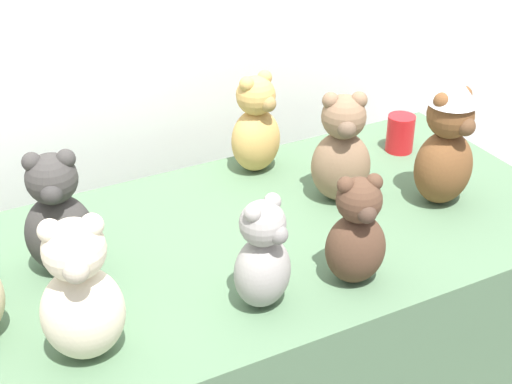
{
  "coord_description": "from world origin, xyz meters",
  "views": [
    {
      "loc": [
        -0.71,
        -1.12,
        1.72
      ],
      "look_at": [
        0.0,
        0.25,
        0.82
      ],
      "focal_mm": 53.32,
      "sensor_mm": 36.0,
      "label": 1
    }
  ],
  "objects_px": {
    "display_table": "(256,344)",
    "teddy_bear_ash": "(263,257)",
    "teddy_bear_chestnut": "(447,141)",
    "party_cup_red": "(400,133)",
    "teddy_bear_cocoa": "(357,233)",
    "teddy_bear_cream": "(80,294)",
    "teddy_bear_charcoal": "(57,216)",
    "teddy_bear_honey": "(256,126)",
    "teddy_bear_mocha": "(342,151)"
  },
  "relations": [
    {
      "from": "teddy_bear_mocha",
      "to": "party_cup_red",
      "type": "bearing_deg",
      "value": 50.41
    },
    {
      "from": "teddy_bear_cocoa",
      "to": "party_cup_red",
      "type": "bearing_deg",
      "value": 56.69
    },
    {
      "from": "teddy_bear_cream",
      "to": "teddy_bear_chestnut",
      "type": "distance_m",
      "value": 1.0
    },
    {
      "from": "teddy_bear_mocha",
      "to": "display_table",
      "type": "bearing_deg",
      "value": -144.67
    },
    {
      "from": "teddy_bear_mocha",
      "to": "teddy_bear_honey",
      "type": "distance_m",
      "value": 0.27
    },
    {
      "from": "teddy_bear_honey",
      "to": "teddy_bear_cream",
      "type": "bearing_deg",
      "value": -158.02
    },
    {
      "from": "teddy_bear_chestnut",
      "to": "teddy_bear_cream",
      "type": "bearing_deg",
      "value": -178.95
    },
    {
      "from": "display_table",
      "to": "teddy_bear_cream",
      "type": "bearing_deg",
      "value": -155.46
    },
    {
      "from": "teddy_bear_chestnut",
      "to": "teddy_bear_cocoa",
      "type": "xyz_separation_m",
      "value": [
        -0.39,
        -0.18,
        -0.05
      ]
    },
    {
      "from": "teddy_bear_cocoa",
      "to": "teddy_bear_chestnut",
      "type": "bearing_deg",
      "value": 37.13
    },
    {
      "from": "display_table",
      "to": "party_cup_red",
      "type": "distance_m",
      "value": 0.74
    },
    {
      "from": "teddy_bear_honey",
      "to": "teddy_bear_ash",
      "type": "bearing_deg",
      "value": -133.28
    },
    {
      "from": "display_table",
      "to": "teddy_bear_mocha",
      "type": "bearing_deg",
      "value": 11.16
    },
    {
      "from": "teddy_bear_cream",
      "to": "display_table",
      "type": "bearing_deg",
      "value": 37.49
    },
    {
      "from": "display_table",
      "to": "teddy_bear_charcoal",
      "type": "height_order",
      "value": "teddy_bear_charcoal"
    },
    {
      "from": "teddy_bear_ash",
      "to": "party_cup_red",
      "type": "distance_m",
      "value": 0.82
    },
    {
      "from": "teddy_bear_ash",
      "to": "party_cup_red",
      "type": "relative_size",
      "value": 2.33
    },
    {
      "from": "teddy_bear_mocha",
      "to": "teddy_bear_charcoal",
      "type": "relative_size",
      "value": 1.0
    },
    {
      "from": "teddy_bear_honey",
      "to": "teddy_bear_charcoal",
      "type": "bearing_deg",
      "value": -177.11
    },
    {
      "from": "teddy_bear_ash",
      "to": "teddy_bear_chestnut",
      "type": "xyz_separation_m",
      "value": [
        0.61,
        0.16,
        0.05
      ]
    },
    {
      "from": "teddy_bear_cream",
      "to": "teddy_bear_honey",
      "type": "xyz_separation_m",
      "value": [
        0.64,
        0.52,
        -0.01
      ]
    },
    {
      "from": "teddy_bear_ash",
      "to": "teddy_bear_honey",
      "type": "xyz_separation_m",
      "value": [
        0.26,
        0.54,
        0.01
      ]
    },
    {
      "from": "teddy_bear_cream",
      "to": "teddy_bear_mocha",
      "type": "distance_m",
      "value": 0.81
    },
    {
      "from": "display_table",
      "to": "teddy_bear_ash",
      "type": "height_order",
      "value": "teddy_bear_ash"
    },
    {
      "from": "teddy_bear_mocha",
      "to": "teddy_bear_cocoa",
      "type": "bearing_deg",
      "value": -93.56
    },
    {
      "from": "teddy_bear_cocoa",
      "to": "teddy_bear_mocha",
      "type": "bearing_deg",
      "value": 74.38
    },
    {
      "from": "teddy_bear_honey",
      "to": "teddy_bear_chestnut",
      "type": "height_order",
      "value": "teddy_bear_chestnut"
    },
    {
      "from": "teddy_bear_cream",
      "to": "teddy_bear_cocoa",
      "type": "bearing_deg",
      "value": 9.17
    },
    {
      "from": "teddy_bear_cream",
      "to": "teddy_bear_ash",
      "type": "xyz_separation_m",
      "value": [
        0.38,
        -0.02,
        -0.03
      ]
    },
    {
      "from": "teddy_bear_honey",
      "to": "teddy_bear_chestnut",
      "type": "xyz_separation_m",
      "value": [
        0.34,
        -0.38,
        0.04
      ]
    },
    {
      "from": "party_cup_red",
      "to": "teddy_bear_cocoa",
      "type": "bearing_deg",
      "value": -135.42
    },
    {
      "from": "teddy_bear_honey",
      "to": "teddy_bear_cocoa",
      "type": "xyz_separation_m",
      "value": [
        -0.05,
        -0.56,
        -0.01
      ]
    },
    {
      "from": "teddy_bear_charcoal",
      "to": "teddy_bear_ash",
      "type": "bearing_deg",
      "value": -27.1
    },
    {
      "from": "teddy_bear_ash",
      "to": "teddy_bear_honey",
      "type": "distance_m",
      "value": 0.6
    },
    {
      "from": "display_table",
      "to": "teddy_bear_cream",
      "type": "xyz_separation_m",
      "value": [
        -0.48,
        -0.22,
        0.5
      ]
    },
    {
      "from": "teddy_bear_cream",
      "to": "teddy_bear_ash",
      "type": "relative_size",
      "value": 1.22
    },
    {
      "from": "teddy_bear_cream",
      "to": "teddy_bear_ash",
      "type": "distance_m",
      "value": 0.38
    },
    {
      "from": "display_table",
      "to": "teddy_bear_chestnut",
      "type": "distance_m",
      "value": 0.73
    },
    {
      "from": "teddy_bear_cocoa",
      "to": "teddy_bear_charcoal",
      "type": "height_order",
      "value": "teddy_bear_charcoal"
    },
    {
      "from": "teddy_bear_honey",
      "to": "party_cup_red",
      "type": "bearing_deg",
      "value": -29.4
    },
    {
      "from": "display_table",
      "to": "teddy_bear_chestnut",
      "type": "xyz_separation_m",
      "value": [
        0.5,
        -0.08,
        0.52
      ]
    },
    {
      "from": "teddy_bear_ash",
      "to": "teddy_bear_charcoal",
      "type": "xyz_separation_m",
      "value": [
        -0.34,
        0.32,
        0.02
      ]
    },
    {
      "from": "teddy_bear_cream",
      "to": "party_cup_red",
      "type": "xyz_separation_m",
      "value": [
        1.07,
        0.43,
        -0.09
      ]
    },
    {
      "from": "teddy_bear_charcoal",
      "to": "teddy_bear_mocha",
      "type": "bearing_deg",
      "value": 14.01
    },
    {
      "from": "teddy_bear_ash",
      "to": "teddy_bear_cocoa",
      "type": "relative_size",
      "value": 0.97
    },
    {
      "from": "teddy_bear_ash",
      "to": "teddy_bear_charcoal",
      "type": "relative_size",
      "value": 0.86
    },
    {
      "from": "display_table",
      "to": "teddy_bear_honey",
      "type": "height_order",
      "value": "teddy_bear_honey"
    },
    {
      "from": "party_cup_red",
      "to": "display_table",
      "type": "bearing_deg",
      "value": -160.53
    },
    {
      "from": "display_table",
      "to": "teddy_bear_ash",
      "type": "relative_size",
      "value": 6.31
    },
    {
      "from": "teddy_bear_chestnut",
      "to": "party_cup_red",
      "type": "distance_m",
      "value": 0.32
    }
  ]
}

